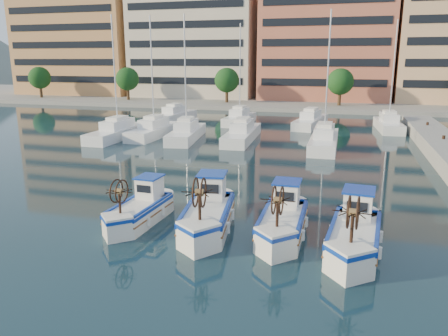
{
  "coord_description": "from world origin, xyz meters",
  "views": [
    {
      "loc": [
        5.31,
        -16.53,
        7.48
      ],
      "look_at": [
        -1.22,
        6.59,
        1.5
      ],
      "focal_mm": 35.0,
      "sensor_mm": 36.0,
      "label": 1
    }
  ],
  "objects_px": {
    "fishing_boat_a": "(141,208)",
    "fishing_boat_b": "(208,212)",
    "fishing_boat_d": "(355,232)",
    "fishing_boat_c": "(283,219)"
  },
  "relations": [
    {
      "from": "fishing_boat_c",
      "to": "fishing_boat_d",
      "type": "distance_m",
      "value": 3.1
    },
    {
      "from": "fishing_boat_b",
      "to": "fishing_boat_c",
      "type": "xyz_separation_m",
      "value": [
        3.35,
        0.2,
        -0.05
      ]
    },
    {
      "from": "fishing_boat_a",
      "to": "fishing_boat_d",
      "type": "xyz_separation_m",
      "value": [
        9.68,
        -0.62,
        0.1
      ]
    },
    {
      "from": "fishing_boat_b",
      "to": "fishing_boat_d",
      "type": "bearing_deg",
      "value": -13.92
    },
    {
      "from": "fishing_boat_a",
      "to": "fishing_boat_d",
      "type": "relative_size",
      "value": 0.87
    },
    {
      "from": "fishing_boat_a",
      "to": "fishing_boat_c",
      "type": "height_order",
      "value": "fishing_boat_c"
    },
    {
      "from": "fishing_boat_a",
      "to": "fishing_boat_b",
      "type": "bearing_deg",
      "value": 3.23
    },
    {
      "from": "fishing_boat_a",
      "to": "fishing_boat_b",
      "type": "xyz_separation_m",
      "value": [
        3.34,
        0.02,
        0.12
      ]
    },
    {
      "from": "fishing_boat_a",
      "to": "fishing_boat_b",
      "type": "relative_size",
      "value": 0.85
    },
    {
      "from": "fishing_boat_d",
      "to": "fishing_boat_c",
      "type": "bearing_deg",
      "value": 169.16
    }
  ]
}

